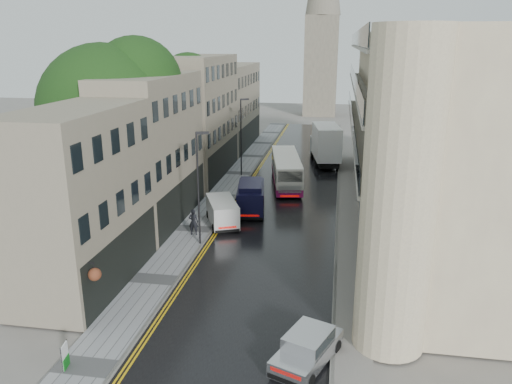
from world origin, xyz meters
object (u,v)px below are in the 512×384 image
(white_van, at_px, (214,220))
(estate_sign, at_px, (65,356))
(white_lorry, at_px, (317,148))
(lamp_post_near, at_px, (198,190))
(lamp_post_far, at_px, (241,138))
(navy_van, at_px, (238,203))
(pedestrian, at_px, (193,222))
(cream_bus, at_px, (276,178))
(tree_near, at_px, (108,133))
(silver_hatchback, at_px, (275,358))
(tree_far, at_px, (170,118))

(white_van, bearing_deg, estate_sign, -120.57)
(white_lorry, height_order, lamp_post_near, lamp_post_near)
(lamp_post_near, xyz_separation_m, lamp_post_far, (-0.73, 18.47, 0.06))
(navy_van, bearing_deg, pedestrian, -128.83)
(white_lorry, height_order, white_van, white_lorry)
(cream_bus, height_order, white_van, cream_bus)
(pedestrian, bearing_deg, lamp_post_near, 116.89)
(tree_near, height_order, lamp_post_far, tree_near)
(silver_hatchback, bearing_deg, lamp_post_far, 125.57)
(silver_hatchback, relative_size, lamp_post_near, 0.52)
(tree_near, xyz_separation_m, cream_bus, (11.41, 9.55, -5.50))
(navy_van, bearing_deg, cream_bus, 66.35)
(silver_hatchback, bearing_deg, tree_far, 138.00)
(white_lorry, bearing_deg, white_van, -116.22)
(tree_near, bearing_deg, cream_bus, 39.92)
(cream_bus, distance_m, white_van, 11.12)
(white_lorry, xyz_separation_m, navy_van, (-5.21, -17.60, -0.94))
(tree_far, relative_size, navy_van, 2.39)
(lamp_post_far, xyz_separation_m, estate_sign, (-1.20, -32.62, -3.37))
(tree_far, relative_size, white_lorry, 1.44)
(white_van, xyz_separation_m, estate_sign, (-2.33, -16.52, -0.35))
(cream_bus, distance_m, pedestrian, 12.37)
(cream_bus, bearing_deg, pedestrian, -121.25)
(lamp_post_near, xyz_separation_m, estate_sign, (-1.93, -14.15, -3.30))
(navy_van, height_order, pedestrian, navy_van)
(tree_near, height_order, white_van, tree_near)
(navy_van, bearing_deg, tree_near, -175.50)
(tree_far, height_order, estate_sign, tree_far)
(cream_bus, relative_size, white_van, 2.36)
(tree_near, xyz_separation_m, silver_hatchback, (14.69, -16.43, -6.18))
(lamp_post_near, bearing_deg, tree_near, 141.26)
(white_van, bearing_deg, pedestrian, -167.87)
(tree_near, relative_size, white_van, 3.14)
(navy_van, xyz_separation_m, lamp_post_near, (-1.53, -5.55, 2.62))
(cream_bus, height_order, lamp_post_near, lamp_post_near)
(navy_van, xyz_separation_m, pedestrian, (-2.41, -4.06, -0.26))
(navy_van, relative_size, estate_sign, 4.72)
(silver_hatchback, xyz_separation_m, pedestrian, (-7.76, 14.46, 0.32))
(cream_bus, distance_m, lamp_post_near, 13.74)
(estate_sign, bearing_deg, tree_near, 99.71)
(tree_far, distance_m, lamp_post_far, 7.39)
(silver_hatchback, distance_m, lamp_post_near, 15.03)
(tree_near, bearing_deg, tree_far, 88.68)
(tree_near, distance_m, pedestrian, 9.28)
(silver_hatchback, bearing_deg, estate_sign, -150.41)
(white_van, relative_size, navy_van, 0.85)
(white_lorry, relative_size, silver_hatchback, 2.17)
(white_lorry, xyz_separation_m, lamp_post_near, (-6.75, -23.15, 1.68))
(lamp_post_far, bearing_deg, tree_near, -138.33)
(tree_near, height_order, white_lorry, tree_near)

